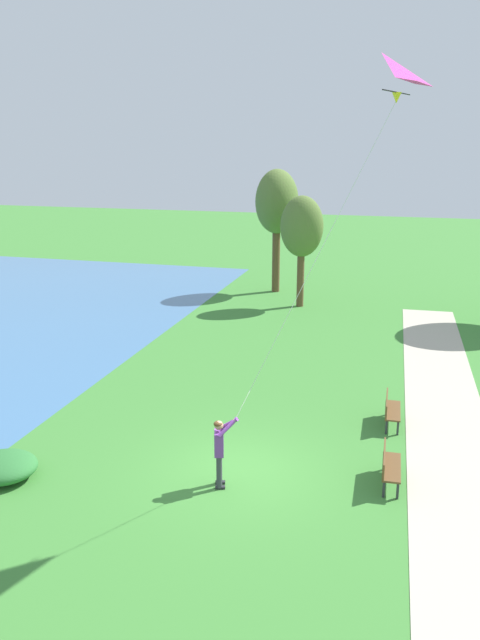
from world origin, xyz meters
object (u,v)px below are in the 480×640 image
flying_kite (381,82)px  tree_treeline_center (277,203)px  park_bench_far_walkway (390,408)px  lakeside_shrub (3,467)px  park_bench_near_walkway (389,465)px  tree_horizon_far (302,228)px  person_kite_flyer (220,447)px

flying_kite → tree_treeline_center: (-6.43, 19.84, -4.44)m
park_bench_far_walkway → lakeside_shrub: size_ratio=0.88×
flying_kite → park_bench_near_walkway: (0.71, 0.06, -8.83)m
flying_kite → tree_horizon_far: size_ratio=1.43×
park_bench_far_walkway → tree_horizon_far: 14.70m
person_kite_flyer → park_bench_near_walkway: (3.95, 1.22, -0.54)m
tree_treeline_center → lakeside_shrub: bearing=-95.6°
park_bench_near_walkway → lakeside_shrub: size_ratio=0.88×
flying_kite → tree_treeline_center: flying_kite is taller
park_bench_far_walkway → park_bench_near_walkway: bearing=-88.1°
person_kite_flyer → park_bench_near_walkway: 4.17m
park_bench_near_walkway → tree_horizon_far: bearing=107.2°
person_kite_flyer → lakeside_shrub: person_kite_flyer is taller
lakeside_shrub → tree_treeline_center: bearing=84.4°
park_bench_far_walkway → tree_horizon_far: (-5.11, 13.33, 3.49)m
tree_horizon_far → tree_treeline_center: 3.63m
lakeside_shrub → flying_kite: bearing=14.4°
park_bench_near_walkway → park_bench_far_walkway: same height
person_kite_flyer → tree_treeline_center: size_ratio=0.27×
person_kite_flyer → flying_kite: size_ratio=0.23×
tree_horizon_far → lakeside_shrub: bearing=-102.1°
park_bench_near_walkway → park_bench_far_walkway: size_ratio=1.00×
person_kite_flyer → park_bench_near_walkway: size_ratio=1.21×
person_kite_flyer → tree_treeline_center: 21.58m
tree_horizon_far → tree_treeline_center: tree_treeline_center is taller
park_bench_near_walkway → tree_treeline_center: size_ratio=0.22×
person_kite_flyer → tree_horizon_far: 18.33m
tree_treeline_center → tree_horizon_far: bearing=-57.0°
flying_kite → lakeside_shrub: 12.67m
park_bench_near_walkway → tree_treeline_center: tree_treeline_center is taller
flying_kite → tree_treeline_center: size_ratio=1.19×
flying_kite → tree_horizon_far: bearing=105.0°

